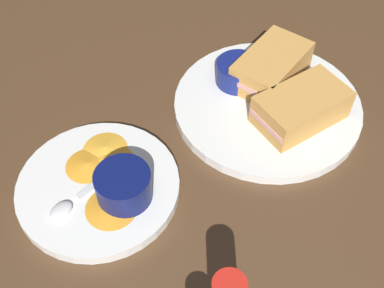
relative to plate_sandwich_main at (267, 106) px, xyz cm
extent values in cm
cube|color=#4C331E|center=(3.78, 10.24, -2.30)|extent=(110.00, 110.00, 3.00)
cylinder|color=silver|center=(0.00, 0.00, 0.00)|extent=(28.60, 28.60, 1.60)
cube|color=#C68C42|center=(-3.29, 4.32, 3.20)|extent=(14.78, 11.47, 4.80)
cube|color=#DB938E|center=(-3.29, 4.32, 3.20)|extent=(14.83, 10.98, 0.80)
cube|color=#C68C42|center=(-2.10, -5.01, 3.20)|extent=(14.87, 14.12, 4.80)
cube|color=#DB938E|center=(-2.10, -5.01, 3.20)|extent=(14.69, 13.81, 0.80)
cylinder|color=navy|center=(3.05, -5.67, 2.56)|extent=(7.06, 7.06, 3.52)
cylinder|color=black|center=(3.05, -5.67, 3.92)|extent=(5.79, 5.79, 0.60)
cube|color=silver|center=(-1.81, 2.82, 1.05)|extent=(3.43, 5.17, 0.40)
ellipsoid|color=silver|center=(0.92, -1.95, 1.20)|extent=(3.50, 3.87, 0.80)
cylinder|color=silver|center=(27.01, 8.97, 0.00)|extent=(21.76, 21.76, 1.60)
cylinder|color=#0C144C|center=(23.74, 11.69, 2.93)|extent=(7.24, 7.24, 4.26)
cylinder|color=olive|center=(23.74, 11.69, 4.66)|extent=(5.94, 5.94, 0.60)
cube|color=silver|center=(27.44, 9.26, 1.05)|extent=(5.02, 3.72, 0.40)
ellipsoid|color=silver|center=(32.01, 12.31, 1.20)|extent=(3.88, 3.61, 0.80)
cone|color=gold|center=(25.29, 3.39, 1.10)|extent=(8.55, 8.55, 0.60)
cone|color=orange|center=(27.96, 5.68, 1.10)|extent=(8.25, 8.25, 0.60)
cone|color=gold|center=(24.86, 5.91, 1.10)|extent=(9.40, 9.40, 0.60)
cone|color=orange|center=(25.75, 13.22, 1.10)|extent=(7.16, 7.16, 0.60)
cone|color=orange|center=(23.24, 9.55, 1.10)|extent=(6.69, 6.69, 0.60)
camera|label=1|loc=(23.71, 47.99, 53.52)|focal=45.35mm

